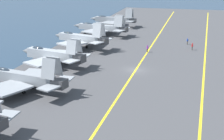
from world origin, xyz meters
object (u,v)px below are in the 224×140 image
at_px(crew_purple_vest, 147,48).
at_px(crew_red_vest, 192,46).
at_px(parked_jet_third, 23,78).
at_px(parked_jet_fourth, 53,55).
at_px(parked_jet_sixth, 101,28).
at_px(parked_jet_fifth, 81,38).
at_px(parked_jet_seventh, 114,20).
at_px(crew_blue_vest, 187,41).

xyz_separation_m(crew_purple_vest, crew_red_vest, (4.73, -10.13, 0.01)).
xyz_separation_m(parked_jet_third, parked_jet_fourth, (14.27, 1.16, 0.14)).
bearing_deg(parked_jet_fourth, parked_jet_sixth, -0.91).
height_order(parked_jet_third, parked_jet_fifth, parked_jet_fifth).
bearing_deg(parked_jet_seventh, crew_red_vest, -135.85).
bearing_deg(crew_purple_vest, parked_jet_fourth, 134.46).
distance_m(parked_jet_fourth, parked_jet_fifth, 15.71).
bearing_deg(parked_jet_third, parked_jet_fourth, 4.63).
bearing_deg(parked_jet_sixth, crew_blue_vest, -103.27).
relative_size(parked_jet_sixth, crew_purple_vest, 10.06).
distance_m(parked_jet_third, parked_jet_seventh, 62.33).
height_order(parked_jet_fifth, crew_red_vest, parked_jet_fifth).
xyz_separation_m(parked_jet_fifth, crew_purple_vest, (0.62, -16.16, -1.67)).
relative_size(parked_jet_third, parked_jet_seventh, 1.06).
bearing_deg(crew_red_vest, parked_jet_fourth, 128.19).
height_order(parked_jet_third, crew_purple_vest, parked_jet_third).
height_order(parked_jet_sixth, crew_purple_vest, parked_jet_sixth).
bearing_deg(parked_jet_seventh, parked_jet_fifth, 179.87).
distance_m(crew_red_vest, crew_blue_vest, 6.13).
xyz_separation_m(parked_jet_fourth, parked_jet_seventh, (48.05, -0.54, -0.02)).
height_order(crew_red_vest, crew_blue_vest, crew_red_vest).
bearing_deg(parked_jet_third, parked_jet_fifth, 1.32).
bearing_deg(crew_purple_vest, parked_jet_seventh, 26.88).
relative_size(parked_jet_third, crew_blue_vest, 9.95).
xyz_separation_m(parked_jet_sixth, crew_blue_vest, (-5.86, -24.84, -1.36)).
bearing_deg(parked_jet_seventh, parked_jet_sixth, 179.92).
bearing_deg(crew_red_vest, parked_jet_third, 144.07).
bearing_deg(crew_blue_vest, parked_jet_seventh, 49.71).
relative_size(parked_jet_third, parked_jet_fifth, 1.09).
bearing_deg(parked_jet_third, crew_red_vest, -35.93).
distance_m(parked_jet_seventh, crew_blue_vest, 32.56).
xyz_separation_m(parked_jet_seventh, crew_red_vest, (-27.00, -26.21, -1.39)).
xyz_separation_m(parked_jet_third, crew_purple_vest, (30.59, -15.47, -1.27)).
height_order(parked_jet_seventh, crew_purple_vest, parked_jet_seventh).
distance_m(parked_jet_fifth, parked_jet_sixth, 17.18).
relative_size(parked_jet_third, parked_jet_fourth, 1.11).
relative_size(parked_jet_fourth, crew_red_vest, 8.61).
distance_m(crew_purple_vest, crew_red_vest, 11.18).
height_order(parked_jet_fourth, crew_red_vest, parked_jet_fourth).
bearing_deg(parked_jet_fourth, parked_jet_third, -175.37).
bearing_deg(parked_jet_fifth, parked_jet_sixth, -0.18).
relative_size(parked_jet_sixth, parked_jet_seventh, 1.10).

